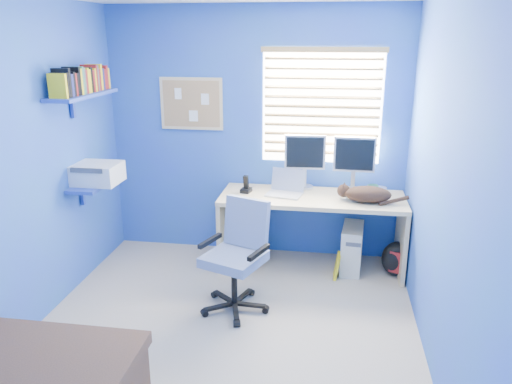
# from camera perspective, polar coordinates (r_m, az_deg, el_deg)

# --- Properties ---
(floor) EXTENTS (3.00, 3.20, 0.00)m
(floor) POSITION_cam_1_polar(r_m,az_deg,el_deg) (4.05, -3.64, -15.66)
(floor) COLOR #B1A590
(floor) RESTS_ON ground
(wall_back) EXTENTS (3.00, 0.01, 2.50)m
(wall_back) POSITION_cam_1_polar(r_m,az_deg,el_deg) (5.05, -0.04, 6.56)
(wall_back) COLOR blue
(wall_back) RESTS_ON ground
(wall_front) EXTENTS (3.00, 0.01, 2.50)m
(wall_front) POSITION_cam_1_polar(r_m,az_deg,el_deg) (2.10, -13.75, -10.43)
(wall_front) COLOR blue
(wall_front) RESTS_ON ground
(wall_left) EXTENTS (0.01, 3.20, 2.50)m
(wall_left) POSITION_cam_1_polar(r_m,az_deg,el_deg) (4.11, -24.88, 2.33)
(wall_left) COLOR blue
(wall_left) RESTS_ON ground
(wall_right) EXTENTS (0.01, 3.20, 2.50)m
(wall_right) POSITION_cam_1_polar(r_m,az_deg,el_deg) (3.52, 20.56, 0.48)
(wall_right) COLOR blue
(wall_right) RESTS_ON ground
(desk) EXTENTS (1.76, 0.65, 0.74)m
(desk) POSITION_cam_1_polar(r_m,az_deg,el_deg) (4.92, 6.31, -4.58)
(desk) COLOR beige
(desk) RESTS_ON floor
(laptop) EXTENTS (0.38, 0.32, 0.22)m
(laptop) POSITION_cam_1_polar(r_m,az_deg,el_deg) (4.77, 3.27, 0.91)
(laptop) COLOR silver
(laptop) RESTS_ON desk
(monitor_left) EXTENTS (0.41, 0.14, 0.54)m
(monitor_left) POSITION_cam_1_polar(r_m,az_deg,el_deg) (4.98, 5.60, 3.47)
(monitor_left) COLOR silver
(monitor_left) RESTS_ON desk
(monitor_right) EXTENTS (0.40, 0.13, 0.54)m
(monitor_right) POSITION_cam_1_polar(r_m,az_deg,el_deg) (4.95, 11.12, 3.14)
(monitor_right) COLOR silver
(monitor_right) RESTS_ON desk
(phone) EXTENTS (0.11, 0.13, 0.17)m
(phone) POSITION_cam_1_polar(r_m,az_deg,el_deg) (4.86, -1.14, 0.93)
(phone) COLOR black
(phone) RESTS_ON desk
(mug) EXTENTS (0.10, 0.09, 0.10)m
(mug) POSITION_cam_1_polar(r_m,az_deg,el_deg) (4.91, 13.18, 0.21)
(mug) COLOR #2C7959
(mug) RESTS_ON desk
(cd_spindle) EXTENTS (0.13, 0.13, 0.07)m
(cd_spindle) POSITION_cam_1_polar(r_m,az_deg,el_deg) (4.95, 13.96, 0.13)
(cd_spindle) COLOR silver
(cd_spindle) RESTS_ON desk
(cat) EXTENTS (0.46, 0.29, 0.15)m
(cat) POSITION_cam_1_polar(r_m,az_deg,el_deg) (4.68, 12.67, -0.26)
(cat) COLOR black
(cat) RESTS_ON desk
(tower_pc) EXTENTS (0.23, 0.46, 0.45)m
(tower_pc) POSITION_cam_1_polar(r_m,az_deg,el_deg) (4.98, 10.90, -6.30)
(tower_pc) COLOR beige
(tower_pc) RESTS_ON floor
(drawer_boxes) EXTENTS (0.35, 0.28, 0.54)m
(drawer_boxes) POSITION_cam_1_polar(r_m,az_deg,el_deg) (5.05, -1.16, -5.08)
(drawer_boxes) COLOR tan
(drawer_boxes) RESTS_ON floor
(yellow_book) EXTENTS (0.03, 0.17, 0.24)m
(yellow_book) POSITION_cam_1_polar(r_m,az_deg,el_deg) (4.84, 9.23, -8.32)
(yellow_book) COLOR yellow
(yellow_book) RESTS_ON floor
(backpack) EXTENTS (0.36, 0.32, 0.35)m
(backpack) POSITION_cam_1_polar(r_m,az_deg,el_deg) (4.98, 15.83, -7.35)
(backpack) COLOR black
(backpack) RESTS_ON floor
(office_chair) EXTENTS (0.69, 0.69, 0.92)m
(office_chair) POSITION_cam_1_polar(r_m,az_deg,el_deg) (4.20, -2.17, -8.89)
(office_chair) COLOR black
(office_chair) RESTS_ON floor
(window_blinds) EXTENTS (1.15, 0.05, 1.10)m
(window_blinds) POSITION_cam_1_polar(r_m,az_deg,el_deg) (4.91, 7.52, 9.64)
(window_blinds) COLOR white
(window_blinds) RESTS_ON ground
(corkboard) EXTENTS (0.64, 0.02, 0.52)m
(corkboard) POSITION_cam_1_polar(r_m,az_deg,el_deg) (5.12, -7.39, 9.97)
(corkboard) COLOR beige
(corkboard) RESTS_ON ground
(wall_shelves) EXTENTS (0.42, 0.90, 1.05)m
(wall_shelves) POSITION_cam_1_polar(r_m,az_deg,el_deg) (4.63, -18.64, 6.94)
(wall_shelves) COLOR #2741A4
(wall_shelves) RESTS_ON ground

